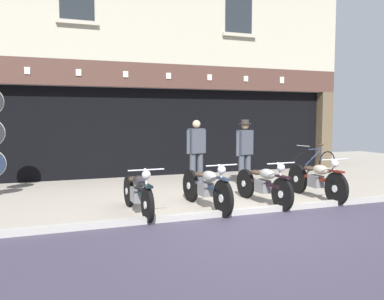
% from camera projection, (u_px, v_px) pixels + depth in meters
% --- Properties ---
extents(ground, '(23.83, 22.00, 0.18)m').
position_uv_depth(ground, '(282.00, 231.00, 6.37)').
color(ground, '#A09587').
extents(shop_facade, '(12.13, 4.42, 6.81)m').
position_uv_depth(shop_facade, '(152.00, 116.00, 13.65)').
color(shop_facade, black).
rests_on(shop_facade, ground).
extents(motorcycle_left, '(0.62, 1.97, 0.90)m').
position_uv_depth(motorcycle_left, '(138.00, 192.00, 7.28)').
color(motorcycle_left, black).
rests_on(motorcycle_left, ground).
extents(motorcycle_center_left, '(0.62, 2.09, 0.92)m').
position_uv_depth(motorcycle_center_left, '(206.00, 186.00, 7.72)').
color(motorcycle_center_left, black).
rests_on(motorcycle_center_left, ground).
extents(motorcycle_center, '(0.62, 1.96, 0.90)m').
position_uv_depth(motorcycle_center, '(263.00, 184.00, 8.13)').
color(motorcycle_center, black).
rests_on(motorcycle_center, ground).
extents(motorcycle_center_right, '(0.62, 2.00, 0.92)m').
position_uv_depth(motorcycle_center_right, '(316.00, 179.00, 8.65)').
color(motorcycle_center_right, black).
rests_on(motorcycle_center_right, ground).
extents(salesman_left, '(0.55, 0.29, 1.68)m').
position_uv_depth(salesman_left, '(196.00, 150.00, 10.01)').
color(salesman_left, '#3D424C').
rests_on(salesman_left, ground).
extents(shopkeeper_center, '(0.55, 0.33, 1.69)m').
position_uv_depth(shopkeeper_center, '(245.00, 149.00, 10.26)').
color(shopkeeper_center, '#3D424C').
rests_on(shopkeeper_center, ground).
extents(advert_board_near, '(0.79, 0.03, 1.10)m').
position_uv_depth(advert_board_near, '(238.00, 118.00, 13.04)').
color(advert_board_near, silver).
extents(advert_board_far, '(0.68, 0.03, 0.96)m').
position_uv_depth(advert_board_far, '(272.00, 120.00, 13.49)').
color(advert_board_far, beige).
extents(leaning_bicycle, '(1.76, 0.51, 0.95)m').
position_uv_depth(leaning_bicycle, '(315.00, 162.00, 12.36)').
color(leaning_bicycle, black).
rests_on(leaning_bicycle, ground).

